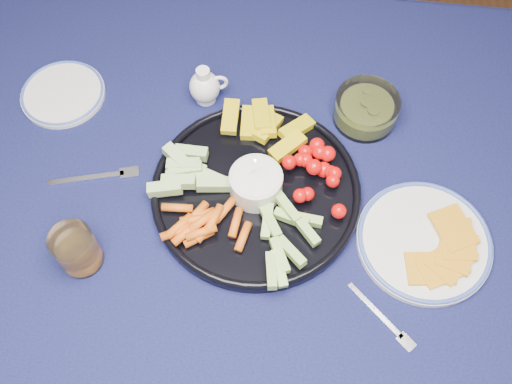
# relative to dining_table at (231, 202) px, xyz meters

# --- Properties ---
(dining_table) EXTENTS (1.67, 1.07, 0.75)m
(dining_table) POSITION_rel_dining_table_xyz_m (0.00, 0.00, 0.00)
(dining_table) COLOR #452517
(dining_table) RESTS_ON ground
(crudite_platter) EXTENTS (0.39, 0.39, 0.13)m
(crudite_platter) POSITION_rel_dining_table_xyz_m (0.05, -0.03, 0.11)
(crudite_platter) COLOR black
(crudite_platter) RESTS_ON dining_table
(creamer_pitcher) EXTENTS (0.08, 0.06, 0.09)m
(creamer_pitcher) POSITION_rel_dining_table_xyz_m (-0.08, 0.19, 0.13)
(creamer_pitcher) COLOR white
(creamer_pitcher) RESTS_ON dining_table
(pickle_bowl) EXTENTS (0.13, 0.13, 0.06)m
(pickle_bowl) POSITION_rel_dining_table_xyz_m (0.25, 0.18, 0.11)
(pickle_bowl) COLOR white
(pickle_bowl) RESTS_ON dining_table
(cheese_plate) EXTENTS (0.24, 0.24, 0.03)m
(cheese_plate) POSITION_rel_dining_table_xyz_m (0.37, -0.09, 0.10)
(cheese_plate) COLOR white
(cheese_plate) RESTS_ON dining_table
(juice_tumbler) EXTENTS (0.07, 0.07, 0.09)m
(juice_tumbler) POSITION_rel_dining_table_xyz_m (-0.23, -0.19, 0.13)
(juice_tumbler) COLOR white
(juice_tumbler) RESTS_ON dining_table
(fork_left) EXTENTS (0.17, 0.06, 0.00)m
(fork_left) POSITION_rel_dining_table_xyz_m (-0.25, -0.02, 0.09)
(fork_left) COLOR white
(fork_left) RESTS_ON dining_table
(fork_right) EXTENTS (0.12, 0.11, 0.00)m
(fork_right) POSITION_rel_dining_table_xyz_m (0.30, -0.24, 0.09)
(fork_right) COLOR white
(fork_right) RESTS_ON dining_table
(side_plate_extra) EXTENTS (0.17, 0.17, 0.01)m
(side_plate_extra) POSITION_rel_dining_table_xyz_m (-0.37, 0.16, 0.10)
(side_plate_extra) COLOR white
(side_plate_extra) RESTS_ON dining_table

